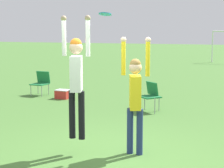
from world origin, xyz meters
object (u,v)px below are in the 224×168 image
(person_defending, at_px, (135,93))
(camping_chair_2, at_px, (41,81))
(cooler_box, at_px, (63,94))
(frisbee, at_px, (105,14))
(camping_chair_1, at_px, (151,94))
(person_jumping, at_px, (76,74))

(person_defending, bearing_deg, camping_chair_2, -155.42)
(camping_chair_2, distance_m, cooler_box, 1.20)
(frisbee, xyz_separation_m, camping_chair_1, (-0.31, 4.00, -2.10))
(person_jumping, distance_m, camping_chair_2, 6.97)
(person_defending, height_order, camping_chair_1, person_defending)
(frisbee, bearing_deg, person_jumping, -157.77)
(camping_chair_2, bearing_deg, person_defending, 137.93)
(person_jumping, xyz_separation_m, frisbee, (0.49, 0.20, 1.08))
(person_defending, distance_m, camping_chair_1, 3.93)
(person_defending, xyz_separation_m, camping_chair_1, (-0.82, 3.79, -0.66))
(camping_chair_1, xyz_separation_m, camping_chair_2, (-4.49, 1.18, -0.01))
(person_defending, bearing_deg, camping_chair_1, 169.91)
(camping_chair_1, bearing_deg, person_defending, 141.62)
(person_jumping, bearing_deg, frisbee, -90.09)
(person_jumping, bearing_deg, camping_chair_1, -24.85)
(cooler_box, bearing_deg, person_jumping, -57.45)
(person_defending, xyz_separation_m, cooler_box, (-4.22, 4.61, -1.02))
(frisbee, relative_size, camping_chair_2, 0.28)
(person_jumping, bearing_deg, camping_chair_2, 16.32)
(camping_chair_1, bearing_deg, frisbee, 133.81)
(person_defending, bearing_deg, person_jumping, -90.00)
(person_jumping, relative_size, cooler_box, 4.94)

